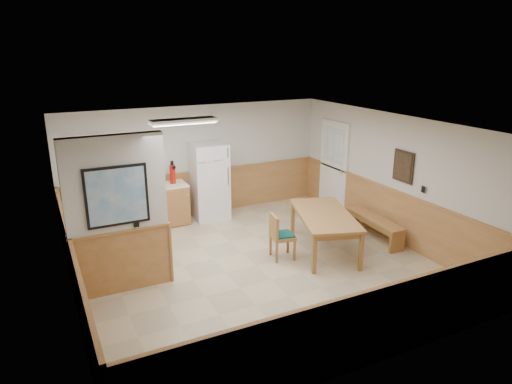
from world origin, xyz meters
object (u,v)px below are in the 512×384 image
refrigerator (209,181)px  dining_chair (278,233)px  soap_bottle (94,189)px  dining_bench (374,222)px  dining_table (324,218)px  fire_extinguisher (173,174)px

refrigerator → dining_chair: size_ratio=2.01×
refrigerator → soap_bottle: bearing=-178.3°
dining_bench → soap_bottle: bearing=155.9°
refrigerator → soap_bottle: size_ratio=7.95×
refrigerator → dining_chair: bearing=-79.7°
dining_bench → soap_bottle: (-4.97, 2.61, 0.67)m
dining_chair → soap_bottle: size_ratio=3.96×
refrigerator → dining_bench: size_ratio=1.09×
refrigerator → dining_chair: (0.35, -2.54, -0.36)m
dining_table → soap_bottle: size_ratio=9.69×
refrigerator → dining_bench: bearing=-43.1°
dining_table → dining_chair: bearing=-166.7°
refrigerator → dining_chair: refrigerator is taller
refrigerator → dining_bench: (2.53, -2.58, -0.51)m
refrigerator → dining_bench: refrigerator is taller
dining_bench → fire_extinguisher: size_ratio=3.16×
dining_chair → fire_extinguisher: fire_extinguisher is taller
dining_bench → dining_chair: dining_chair is taller
dining_chair → dining_table: bearing=4.2°
refrigerator → soap_bottle: 2.44m
soap_bottle → dining_bench: bearing=-27.7°
dining_table → dining_bench: 1.29m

